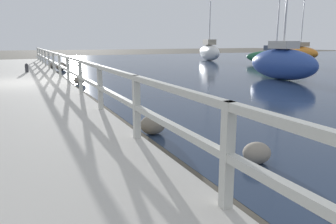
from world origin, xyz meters
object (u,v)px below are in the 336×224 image
at_px(sailboat_blue, 282,63).
at_px(sailboat_green, 276,56).
at_px(sailboat_orange, 300,52).
at_px(mooring_bollard, 27,68).
at_px(sailboat_white, 209,52).

xyz_separation_m(sailboat_blue, sailboat_green, (6.95, 8.01, -0.15)).
bearing_deg(sailboat_orange, sailboat_green, -136.20).
bearing_deg(sailboat_blue, mooring_bollard, 148.50).
bearing_deg(mooring_bollard, sailboat_white, 29.00).
xyz_separation_m(sailboat_white, sailboat_green, (1.67, -7.11, -0.19)).
relative_size(sailboat_orange, sailboat_green, 1.25).
height_order(mooring_bollard, sailboat_blue, sailboat_blue).
height_order(sailboat_blue, sailboat_green, sailboat_green).
height_order(sailboat_blue, sailboat_white, sailboat_white).
bearing_deg(mooring_bollard, sailboat_green, 6.08).
relative_size(mooring_bollard, sailboat_orange, 0.05).
bearing_deg(sailboat_white, mooring_bollard, -136.58).
distance_m(mooring_bollard, sailboat_green, 18.06).
bearing_deg(sailboat_white, sailboat_green, -62.36).
bearing_deg(sailboat_orange, mooring_bollard, -153.68).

